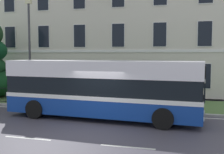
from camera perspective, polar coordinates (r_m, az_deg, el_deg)
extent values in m
cube|color=#44404B|center=(12.45, -4.30, -10.84)|extent=(60.00, 56.00, 0.06)
cube|color=silver|center=(15.83, 0.09, -7.32)|extent=(54.00, 0.14, 0.01)
cube|color=silver|center=(11.71, -16.81, -11.87)|extent=(2.00, 0.12, 0.01)
cube|color=silver|center=(10.26, 3.18, -14.06)|extent=(2.00, 0.12, 0.01)
cube|color=#9E9E99|center=(16.26, 0.52, -6.79)|extent=(57.00, 0.24, 0.12)
cube|color=#4B6B37|center=(18.46, 2.30, -5.41)|extent=(57.00, 4.37, 0.12)
cube|color=beige|center=(25.82, 0.14, 8.34)|extent=(18.68, 8.44, 9.63)
cube|color=white|center=(21.69, -2.75, 5.30)|extent=(18.68, 0.06, 0.20)
cube|color=#2D333D|center=(21.78, -2.73, -0.78)|extent=(1.10, 0.06, 2.20)
cube|color=white|center=(25.21, -19.84, 0.91)|extent=(1.04, 0.04, 1.82)
cube|color=black|center=(25.19, -19.87, 0.90)|extent=(0.94, 0.03, 1.72)
cube|color=white|center=(23.57, -13.62, 0.81)|extent=(1.04, 0.04, 1.82)
cube|color=black|center=(23.56, -13.64, 0.80)|extent=(0.94, 0.03, 1.72)
cube|color=white|center=(22.26, -6.56, 0.68)|extent=(1.04, 0.04, 1.82)
cube|color=black|center=(22.24, -6.58, 0.68)|extent=(0.94, 0.03, 1.72)
cube|color=white|center=(21.32, 1.25, 0.54)|extent=(1.04, 0.04, 1.82)
cube|color=black|center=(21.30, 1.24, 0.53)|extent=(0.94, 0.03, 1.72)
cube|color=white|center=(20.80, 9.61, 0.37)|extent=(1.04, 0.04, 1.82)
cube|color=black|center=(20.78, 9.61, 0.36)|extent=(0.94, 0.03, 1.72)
cube|color=white|center=(20.75, 18.20, 0.19)|extent=(1.04, 0.04, 1.82)
cube|color=black|center=(20.73, 18.20, 0.18)|extent=(0.94, 0.03, 1.72)
cube|color=white|center=(25.20, -20.03, 7.64)|extent=(1.04, 0.04, 1.82)
cube|color=black|center=(25.18, -20.06, 7.64)|extent=(0.94, 0.03, 1.72)
cube|color=white|center=(23.56, -13.76, 8.01)|extent=(1.04, 0.04, 1.82)
cube|color=black|center=(23.55, -13.78, 8.02)|extent=(0.94, 0.03, 1.72)
cube|color=white|center=(22.25, -6.63, 8.32)|extent=(1.04, 0.04, 1.82)
cube|color=black|center=(22.23, -6.65, 8.32)|extent=(0.94, 0.03, 1.72)
cube|color=white|center=(21.30, 1.27, 8.51)|extent=(1.04, 0.04, 1.82)
cube|color=black|center=(21.29, 1.25, 8.51)|extent=(0.94, 0.03, 1.72)
cube|color=white|center=(20.79, 9.73, 8.54)|extent=(1.04, 0.04, 1.82)
cube|color=black|center=(20.77, 9.72, 8.54)|extent=(0.94, 0.03, 1.72)
cube|color=white|center=(20.74, 18.41, 8.38)|extent=(1.04, 0.04, 1.82)
cube|color=black|center=(20.72, 18.42, 8.38)|extent=(0.94, 0.03, 1.72)
cube|color=white|center=(25.54, -20.23, 14.29)|extent=(1.04, 0.04, 1.82)
cube|color=black|center=(25.52, -20.25, 14.30)|extent=(0.94, 0.03, 1.72)
cube|color=black|center=(17.19, -7.74, -2.80)|extent=(13.36, 0.04, 0.04)
cube|color=black|center=(17.32, -7.71, -5.65)|extent=(13.36, 0.04, 0.04)
cylinder|color=black|center=(19.62, -20.90, -3.53)|extent=(0.02, 0.02, 0.95)
cylinder|color=black|center=(19.35, -19.79, -3.61)|extent=(0.02, 0.02, 0.95)
cylinder|color=black|center=(19.09, -18.66, -3.69)|extent=(0.02, 0.02, 0.95)
cylinder|color=black|center=(18.85, -17.49, -3.77)|extent=(0.02, 0.02, 0.95)
cylinder|color=black|center=(18.60, -16.28, -3.85)|extent=(0.02, 0.02, 0.95)
cylinder|color=black|center=(18.37, -15.05, -3.93)|extent=(0.02, 0.02, 0.95)
cylinder|color=black|center=(18.15, -13.79, -4.01)|extent=(0.02, 0.02, 0.95)
cylinder|color=black|center=(17.93, -12.49, -4.08)|extent=(0.02, 0.02, 0.95)
cylinder|color=black|center=(17.73, -11.17, -4.16)|extent=(0.02, 0.02, 0.95)
cylinder|color=black|center=(17.53, -9.81, -4.24)|extent=(0.02, 0.02, 0.95)
cylinder|color=black|center=(17.34, -8.43, -4.32)|extent=(0.02, 0.02, 0.95)
cylinder|color=black|center=(17.17, -7.01, -4.40)|extent=(0.02, 0.02, 0.95)
cylinder|color=black|center=(17.00, -5.57, -4.47)|extent=(0.02, 0.02, 0.95)
cylinder|color=black|center=(16.85, -4.09, -4.55)|extent=(0.02, 0.02, 0.95)
cylinder|color=black|center=(16.70, -2.59, -4.62)|extent=(0.02, 0.02, 0.95)
cylinder|color=black|center=(16.57, -1.07, -4.69)|extent=(0.02, 0.02, 0.95)
cylinder|color=black|center=(16.45, 0.48, -4.76)|extent=(0.02, 0.02, 0.95)
cylinder|color=black|center=(16.35, 2.05, -4.83)|extent=(0.02, 0.02, 0.95)
cylinder|color=black|center=(16.25, 3.64, -4.89)|extent=(0.02, 0.02, 0.95)
cylinder|color=black|center=(16.17, 5.24, -4.95)|extent=(0.02, 0.02, 0.95)
cylinder|color=black|center=(16.10, 6.87, -5.00)|extent=(0.02, 0.02, 0.95)
cylinder|color=black|center=(16.04, 8.50, -5.06)|extent=(0.02, 0.02, 0.95)
cylinder|color=black|center=(16.00, 10.15, -5.11)|extent=(0.02, 0.02, 0.95)
cylinder|color=black|center=(15.97, 11.80, -5.15)|extent=(0.02, 0.02, 0.95)
cylinder|color=black|center=(15.95, 13.46, -5.19)|extent=(0.02, 0.02, 0.95)
cylinder|color=black|center=(15.95, 15.12, -5.23)|extent=(0.02, 0.02, 0.95)
cube|color=navy|center=(14.44, -1.94, -5.49)|extent=(10.04, 3.08, 0.98)
cube|color=white|center=(14.36, -1.95, -3.73)|extent=(10.07, 3.10, 0.20)
cube|color=black|center=(14.30, -1.95, -1.74)|extent=(9.96, 3.03, 0.92)
cube|color=silver|center=(14.23, -1.96, 1.73)|extent=(10.04, 3.08, 0.81)
cube|color=black|center=(13.40, 18.41, -2.62)|extent=(0.19, 2.06, 0.85)
cube|color=black|center=(13.32, 18.50, 1.11)|extent=(0.17, 1.77, 0.52)
cylinder|color=silver|center=(14.37, 18.30, -6.86)|extent=(0.05, 0.20, 0.20)
cylinder|color=silver|center=(12.83, 18.25, -8.24)|extent=(0.05, 0.20, 0.20)
cylinder|color=black|center=(14.85, 11.68, -6.35)|extent=(0.98, 0.36, 0.96)
cylinder|color=black|center=(12.57, 10.37, -8.35)|extent=(0.98, 0.36, 0.96)
cylinder|color=black|center=(16.91, -10.99, -4.99)|extent=(0.98, 0.36, 0.96)
cylinder|color=black|center=(14.94, -15.47, -6.35)|extent=(0.98, 0.36, 0.96)
cylinder|color=#333338|center=(19.09, -16.45, 4.59)|extent=(0.14, 0.14, 6.41)
cube|color=beige|center=(19.39, -16.69, 14.64)|extent=(0.36, 0.24, 0.36)
cylinder|color=#4C4742|center=(17.91, -4.89, -4.02)|extent=(0.44, 0.44, 0.94)
ellipsoid|color=black|center=(17.84, -4.90, -2.28)|extent=(0.45, 0.45, 0.16)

